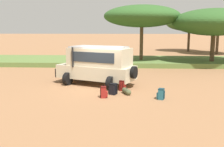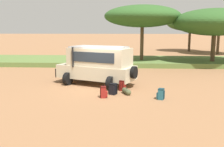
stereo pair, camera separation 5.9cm
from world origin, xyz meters
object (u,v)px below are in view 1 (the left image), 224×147
at_px(backpack_near_rear_wheel, 113,89).
at_px(backpack_outermost, 123,85).
at_px(acacia_tree_right_mid, 214,22).
at_px(backpack_beside_front_wheel, 104,92).
at_px(duffel_bag_low_black_case, 126,91).
at_px(acacia_tree_far_right, 189,23).
at_px(backpack_cluster_center, 161,94).
at_px(acacia_tree_distant_right, 219,19).
at_px(acacia_tree_centre_back, 142,16).
at_px(safari_vehicle, 98,64).

bearing_deg(backpack_near_rear_wheel, backpack_outermost, 60.87).
xyz_separation_m(backpack_outermost, acacia_tree_right_mid, (8.37, 10.65, 3.81)).
distance_m(backpack_beside_front_wheel, duffel_bag_low_black_case, 1.45).
bearing_deg(acacia_tree_far_right, acacia_tree_right_mid, -95.31).
xyz_separation_m(backpack_cluster_center, backpack_outermost, (-1.95, 1.79, 0.03)).
distance_m(backpack_beside_front_wheel, acacia_tree_distant_right, 28.04).
relative_size(backpack_outermost, acacia_tree_centre_back, 0.08).
xyz_separation_m(backpack_beside_front_wheel, acacia_tree_distant_right, (13.73, 24.03, 4.50)).
height_order(backpack_near_rear_wheel, backpack_outermost, backpack_outermost).
relative_size(backpack_near_rear_wheel, acacia_tree_far_right, 0.08).
xyz_separation_m(safari_vehicle, backpack_beside_front_wheel, (0.67, -3.22, -1.00)).
relative_size(safari_vehicle, backpack_cluster_center, 9.63).
bearing_deg(acacia_tree_distant_right, backpack_outermost, -119.69).
bearing_deg(backpack_beside_front_wheel, backpack_cluster_center, -3.11).
bearing_deg(acacia_tree_far_right, backpack_beside_front_wheel, -110.83).
xyz_separation_m(backpack_beside_front_wheel, backpack_near_rear_wheel, (0.45, 0.72, 0.01)).
bearing_deg(backpack_beside_front_wheel, backpack_outermost, 59.58).
height_order(backpack_beside_front_wheel, backpack_cluster_center, backpack_beside_front_wheel).
bearing_deg(backpack_near_rear_wheel, backpack_cluster_center, -19.61).
bearing_deg(duffel_bag_low_black_case, acacia_tree_far_right, 70.73).
height_order(backpack_beside_front_wheel, backpack_near_rear_wheel, backpack_near_rear_wheel).
height_order(acacia_tree_centre_back, acacia_tree_right_mid, acacia_tree_centre_back).
relative_size(acacia_tree_centre_back, acacia_tree_distant_right, 0.99).
relative_size(duffel_bag_low_black_case, acacia_tree_distant_right, 0.11).
xyz_separation_m(backpack_near_rear_wheel, duffel_bag_low_black_case, (0.72, 0.12, -0.14)).
distance_m(safari_vehicle, acacia_tree_far_right, 27.93).
bearing_deg(backpack_near_rear_wheel, safari_vehicle, 114.05).
height_order(backpack_cluster_center, acacia_tree_far_right, acacia_tree_far_right).
xyz_separation_m(backpack_outermost, acacia_tree_far_right, (9.88, 26.85, 4.02)).
bearing_deg(backpack_beside_front_wheel, acacia_tree_far_right, 69.17).
distance_m(safari_vehicle, backpack_outermost, 2.48).
relative_size(acacia_tree_centre_back, acacia_tree_right_mid, 0.95).
relative_size(backpack_beside_front_wheel, acacia_tree_centre_back, 0.08).
xyz_separation_m(backpack_beside_front_wheel, acacia_tree_far_right, (10.84, 28.48, 4.03)).
height_order(backpack_cluster_center, acacia_tree_centre_back, acacia_tree_centre_back).
distance_m(backpack_outermost, acacia_tree_centre_back, 12.43).
height_order(acacia_tree_right_mid, acacia_tree_far_right, acacia_tree_far_right).
xyz_separation_m(safari_vehicle, backpack_near_rear_wheel, (1.11, -2.50, -1.00)).
bearing_deg(backpack_beside_front_wheel, acacia_tree_right_mid, 52.76).
distance_m(backpack_outermost, duffel_bag_low_black_case, 0.83).
bearing_deg(acacia_tree_right_mid, acacia_tree_far_right, 84.69).
xyz_separation_m(backpack_outermost, acacia_tree_centre_back, (1.68, 11.50, 4.41)).
bearing_deg(acacia_tree_far_right, acacia_tree_distant_right, -56.99).
bearing_deg(safari_vehicle, acacia_tree_distant_right, 55.34).
distance_m(acacia_tree_centre_back, acacia_tree_distant_right, 15.55).
bearing_deg(safari_vehicle, duffel_bag_low_black_case, -52.27).
distance_m(backpack_beside_front_wheel, backpack_outermost, 1.89).
bearing_deg(acacia_tree_far_right, backpack_outermost, -110.20).
bearing_deg(backpack_near_rear_wheel, acacia_tree_right_mid, 52.46).
bearing_deg(acacia_tree_right_mid, backpack_outermost, -128.18).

